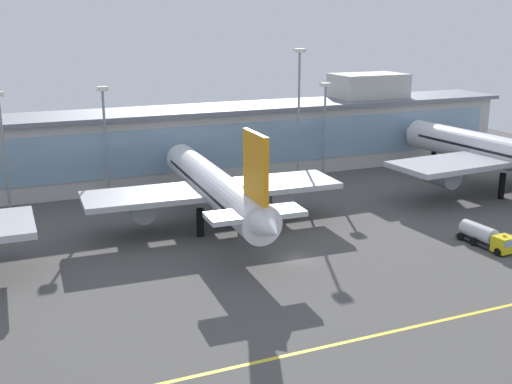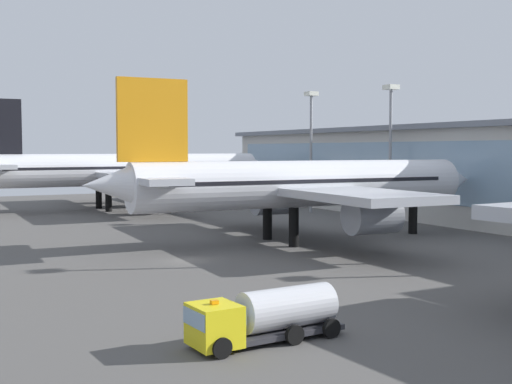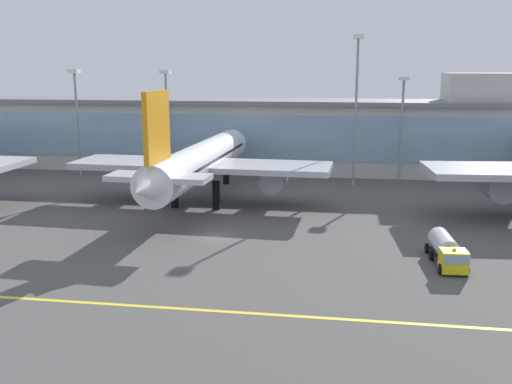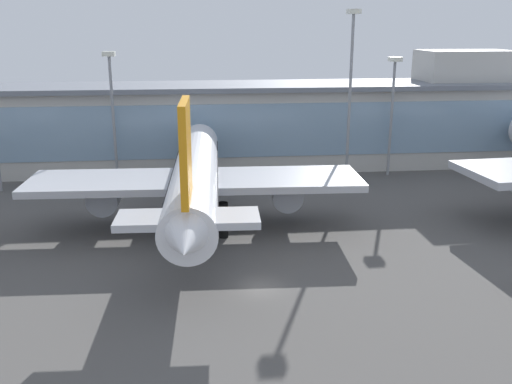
{
  "view_description": "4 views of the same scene",
  "coord_description": "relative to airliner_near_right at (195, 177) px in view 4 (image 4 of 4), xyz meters",
  "views": [
    {
      "loc": [
        -35.45,
        -69.7,
        31.07
      ],
      "look_at": [
        -0.94,
        11.85,
        6.42
      ],
      "focal_mm": 43.52,
      "sensor_mm": 36.0,
      "label": 1
    },
    {
      "loc": [
        57.91,
        -23.27,
        10.61
      ],
      "look_at": [
        -10.0,
        12.73,
        5.59
      ],
      "focal_mm": 45.96,
      "sensor_mm": 36.0,
      "label": 2
    },
    {
      "loc": [
        15.75,
        -67.28,
        20.53
      ],
      "look_at": [
        4.15,
        7.49,
        4.16
      ],
      "focal_mm": 40.51,
      "sensor_mm": 36.0,
      "label": 3
    },
    {
      "loc": [
        -5.58,
        -48.65,
        23.94
      ],
      "look_at": [
        0.77,
        10.56,
        6.28
      ],
      "focal_mm": 39.9,
      "sensor_mm": 36.0,
      "label": 4
    }
  ],
  "objects": [
    {
      "name": "apron_light_mast_centre",
      "position": [
        23.22,
        17.98,
        10.23
      ],
      "size": [
        1.8,
        1.8,
        25.97
      ],
      "color": "gray",
      "rests_on": "ground"
    },
    {
      "name": "terminal_building",
      "position": [
        7.38,
        30.86,
        1.04
      ],
      "size": [
        144.08,
        14.0,
        19.48
      ],
      "color": "beige",
      "rests_on": "ground"
    },
    {
      "name": "apron_light_mast_east",
      "position": [
        31.5,
        22.69,
        6.33
      ],
      "size": [
        1.8,
        1.8,
        18.99
      ],
      "color": "gray",
      "rests_on": "ground"
    },
    {
      "name": "ground_plane",
      "position": [
        5.79,
        -16.6,
        -6.52
      ],
      "size": [
        197.51,
        197.51,
        0.0
      ],
      "primitive_type": "plane",
      "color": "#514F4C"
    },
    {
      "name": "airliner_near_right",
      "position": [
        0.0,
        0.0,
        0.0
      ],
      "size": [
        39.66,
        49.99,
        17.85
      ],
      "rotation": [
        0.0,
        0.0,
        1.53
      ],
      "color": "black",
      "rests_on": "ground"
    },
    {
      "name": "apron_light_mast_west",
      "position": [
        -12.22,
        22.74,
        6.92
      ],
      "size": [
        1.8,
        1.8,
        20.02
      ],
      "color": "gray",
      "rests_on": "ground"
    }
  ]
}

